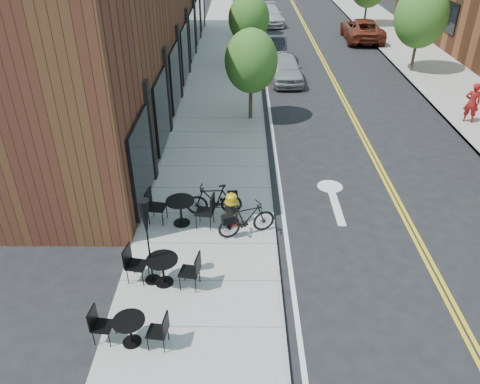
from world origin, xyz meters
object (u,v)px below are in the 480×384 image
object	(u,v)px
patio_umbrella	(146,225)
pedestrian	(472,103)
parked_car_a	(285,69)
parked_car_far	(362,29)
fire_hydrant	(232,209)
bistro_set_c	(181,209)
parked_car_c	(269,15)
bistro_set_b	(163,267)
parked_car_b	(272,51)
bicycle_right	(247,219)
bicycle_left	(214,200)
bistro_set_a	(130,328)

from	to	relation	value
patio_umbrella	pedestrian	distance (m)	15.66
parked_car_a	parked_car_far	distance (m)	10.92
fire_hydrant	bistro_set_c	xyz separation A→B (m)	(-1.46, -0.06, 0.04)
bistro_set_c	parked_car_c	size ratio (longest dim) A/B	0.41
parked_car_a	pedestrian	world-z (taller)	pedestrian
parked_car_c	parked_car_far	xyz separation A→B (m)	(6.24, -5.32, 0.05)
fire_hydrant	patio_umbrella	world-z (taller)	patio_umbrella
patio_umbrella	parked_car_a	distance (m)	16.60
bistro_set_c	parked_car_c	distance (m)	28.16
parked_car_c	pedestrian	distance (m)	21.61
bistro_set_b	parked_car_b	distance (m)	19.54
patio_umbrella	pedestrian	world-z (taller)	patio_umbrella
parked_car_far	pedestrian	size ratio (longest dim) A/B	3.11
bistro_set_c	pedestrian	size ratio (longest dim) A/B	1.14
patio_umbrella	bicycle_right	bearing A→B (deg)	39.71
bicycle_left	fire_hydrant	bearing A→B (deg)	45.68
bicycle_left	parked_car_a	distance (m)	13.34
fire_hydrant	bistro_set_b	xyz separation A→B (m)	(-1.61, -2.59, 0.00)
parked_car_far	patio_umbrella	bearing A→B (deg)	69.47
fire_hydrant	patio_umbrella	size ratio (longest dim) A/B	0.43
bistro_set_b	parked_car_b	size ratio (longest dim) A/B	0.40
bicycle_right	bistro_set_b	distance (m)	2.87
fire_hydrant	parked_car_b	size ratio (longest dim) A/B	0.22
bicycle_left	parked_car_far	xyz separation A→B (m)	(9.19, 22.06, 0.12)
bistro_set_c	pedestrian	world-z (taller)	pedestrian
bistro_set_a	patio_umbrella	distance (m)	2.31
bistro_set_a	patio_umbrella	bearing A→B (deg)	93.50
parked_car_c	pedestrian	world-z (taller)	pedestrian
bistro_set_a	bistro_set_b	distance (m)	1.90
bistro_set_c	parked_car_b	bearing A→B (deg)	87.33
parked_car_a	bistro_set_b	bearing A→B (deg)	-107.79
fire_hydrant	bicycle_right	xyz separation A→B (m)	(0.43, -0.57, 0.02)
bistro_set_b	pedestrian	size ratio (longest dim) A/B	1.07
bicycle_right	parked_car_far	world-z (taller)	parked_car_far
bicycle_right	parked_car_b	xyz separation A→B (m)	(1.65, 17.16, 0.13)
fire_hydrant	pedestrian	distance (m)	12.59
bicycle_right	parked_car_a	world-z (taller)	parked_car_a
bicycle_right	bistro_set_a	xyz separation A→B (m)	(-2.46, -3.87, -0.07)
parked_car_b	bicycle_right	bearing A→B (deg)	-94.55
bicycle_left	bistro_set_b	xyz separation A→B (m)	(-1.08, -3.04, -0.01)
bistro_set_a	parked_car_c	size ratio (longest dim) A/B	0.34
bistro_set_a	pedestrian	distance (m)	17.05
fire_hydrant	parked_car_a	bearing A→B (deg)	97.81
parked_car_a	parked_car_far	bearing A→B (deg)	53.20
fire_hydrant	bicycle_right	bearing A→B (deg)	-33.71
parked_car_a	parked_car_c	world-z (taller)	parked_car_c
patio_umbrella	parked_car_far	bearing A→B (deg)	67.10
fire_hydrant	bistro_set_a	xyz separation A→B (m)	(-2.03, -4.44, -0.05)
pedestrian	parked_car_far	bearing A→B (deg)	-67.52
bistro_set_b	bicycle_right	bearing A→B (deg)	54.89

